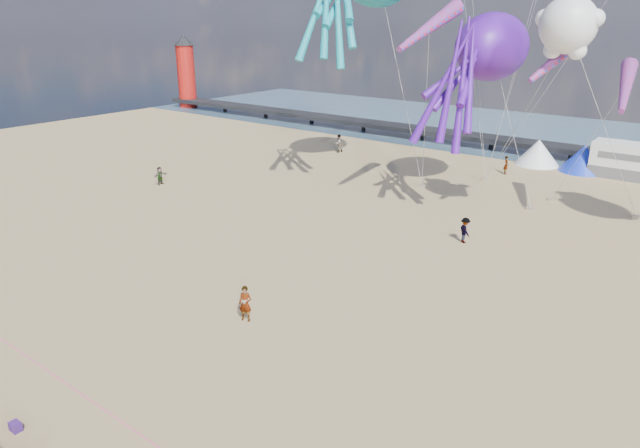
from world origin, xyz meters
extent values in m
plane|color=tan|center=(0.00, 0.00, 0.00)|extent=(120.00, 120.00, 0.00)
plane|color=#3A566E|center=(0.00, 55.00, 0.02)|extent=(120.00, 120.00, 0.00)
cube|color=black|center=(-28.00, 44.00, 1.00)|extent=(60.00, 3.00, 0.50)
cylinder|color=#A5140F|center=(-56.00, 44.00, 4.50)|extent=(2.60, 2.60, 9.00)
cube|color=silver|center=(6.00, 40.00, 1.50)|extent=(6.60, 2.50, 3.00)
cone|color=white|center=(-2.00, 40.00, 1.20)|extent=(4.00, 4.00, 2.40)
cone|color=#1933CC|center=(2.00, 40.00, 1.20)|extent=(4.00, 4.00, 2.40)
cube|color=#3C1C69|center=(-3.97, -7.40, 0.16)|extent=(0.40, 0.30, 0.32)
cylinder|color=#F2338C|center=(0.00, -5.00, 0.02)|extent=(34.00, 0.03, 0.03)
imported|color=tan|center=(-3.06, 2.61, 0.85)|extent=(0.72, 0.60, 1.70)
imported|color=#7F6659|center=(-19.73, 32.94, 0.91)|extent=(0.79, 1.01, 1.83)
imported|color=#7F6659|center=(0.83, 17.61, 0.80)|extent=(0.99, 0.97, 1.60)
imported|color=#7F6659|center=(-24.42, 14.35, 0.74)|extent=(0.42, 0.89, 1.48)
imported|color=#7F6659|center=(-3.10, 35.00, 0.80)|extent=(1.17, 1.52, 1.61)
cube|color=gray|center=(-6.95, 26.82, 0.11)|extent=(0.50, 0.35, 0.22)
cube|color=gray|center=(1.98, 26.41, 0.11)|extent=(0.50, 0.35, 0.22)
cube|color=gray|center=(8.34, 29.00, 0.11)|extent=(0.50, 0.35, 0.22)
cube|color=gray|center=(2.53, 29.59, 0.11)|extent=(0.50, 0.35, 0.22)
cube|color=gray|center=(-3.60, 31.81, 0.11)|extent=(0.50, 0.35, 0.22)
camera|label=1|loc=(13.62, -13.52, 13.09)|focal=32.00mm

